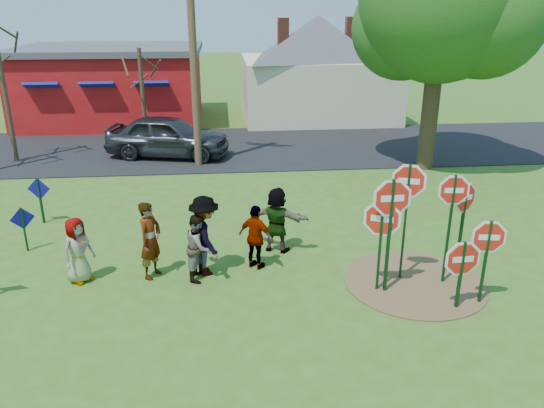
% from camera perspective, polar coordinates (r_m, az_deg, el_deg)
% --- Properties ---
extents(ground, '(120.00, 120.00, 0.00)m').
position_cam_1_polar(ground, '(12.84, -5.92, -7.19)').
color(ground, '#365E1B').
rests_on(ground, ground).
extents(road, '(120.00, 7.50, 0.04)m').
position_cam_1_polar(road, '(23.61, -5.85, 6.04)').
color(road, black).
rests_on(road, ground).
extents(dirt_patch, '(3.20, 3.20, 0.03)m').
position_cam_1_polar(dirt_patch, '(12.68, 15.05, -8.14)').
color(dirt_patch, brown).
rests_on(dirt_patch, ground).
extents(red_building, '(9.40, 7.69, 3.90)m').
position_cam_1_polar(red_building, '(30.16, -16.72, 12.28)').
color(red_building, '#9E0F11').
rests_on(red_building, ground).
extents(cream_house, '(9.40, 9.40, 6.50)m').
position_cam_1_polar(cream_house, '(29.97, 4.89, 14.86)').
color(cream_house, beige).
rests_on(cream_house, ground).
extents(stop_sign_a, '(1.02, 0.42, 2.26)m').
position_cam_1_polar(stop_sign_a, '(11.56, 11.70, -2.34)').
color(stop_sign_a, '#0E3617').
rests_on(stop_sign_a, ground).
extents(stop_sign_b, '(0.97, 0.37, 2.90)m').
position_cam_1_polar(stop_sign_b, '(11.98, 14.40, 1.19)').
color(stop_sign_b, '#0E3617').
rests_on(stop_sign_b, ground).
extents(stop_sign_c, '(0.92, 0.12, 2.70)m').
position_cam_1_polar(stop_sign_c, '(12.14, 18.81, -0.04)').
color(stop_sign_c, '#0E3617').
rests_on(stop_sign_c, ground).
extents(stop_sign_d, '(0.83, 0.48, 2.43)m').
position_cam_1_polar(stop_sign_d, '(12.57, 19.99, -0.26)').
color(stop_sign_d, '#0E3617').
rests_on(stop_sign_d, ground).
extents(stop_sign_e, '(1.04, 0.08, 1.66)m').
position_cam_1_polar(stop_sign_e, '(11.50, 19.77, -5.95)').
color(stop_sign_e, '#0E3617').
rests_on(stop_sign_e, ground).
extents(stop_sign_f, '(0.96, 0.16, 2.02)m').
position_cam_1_polar(stop_sign_f, '(11.73, 22.22, -3.87)').
color(stop_sign_f, '#0E3617').
rests_on(stop_sign_f, ground).
extents(stop_sign_g, '(1.13, 0.08, 2.77)m').
position_cam_1_polar(stop_sign_g, '(11.38, 12.69, -0.66)').
color(stop_sign_g, '#0E3617').
rests_on(stop_sign_g, ground).
extents(blue_diamond_c, '(0.54, 0.28, 1.20)m').
position_cam_1_polar(blue_diamond_c, '(14.86, -25.19, -1.97)').
color(blue_diamond_c, '#0E3617').
rests_on(blue_diamond_c, ground).
extents(blue_diamond_d, '(0.66, 0.12, 1.37)m').
position_cam_1_polar(blue_diamond_d, '(16.56, -23.71, 0.89)').
color(blue_diamond_d, '#0E3617').
rests_on(blue_diamond_d, ground).
extents(person_a, '(0.86, 0.90, 1.56)m').
position_cam_1_polar(person_a, '(12.78, -20.18, -4.68)').
color(person_a, '#424F94').
rests_on(person_a, ground).
extents(person_b, '(0.71, 0.80, 1.84)m').
position_cam_1_polar(person_b, '(12.46, -12.96, -3.82)').
color(person_b, '#27655E').
rests_on(person_b, ground).
extents(person_c, '(0.71, 0.85, 1.57)m').
position_cam_1_polar(person_c, '(12.27, -7.86, -4.55)').
color(person_c, brown).
rests_on(person_c, ground).
extents(person_d, '(1.12, 1.42, 1.92)m').
position_cam_1_polar(person_d, '(12.37, -7.23, -3.42)').
color(person_d, '#35363A').
rests_on(person_d, ground).
extents(person_e, '(0.98, 0.87, 1.60)m').
position_cam_1_polar(person_e, '(12.59, -1.73, -3.61)').
color(person_e, '#4D2F5B').
rests_on(person_e, ground).
extents(person_f, '(1.66, 1.12, 1.71)m').
position_cam_1_polar(person_f, '(13.43, 0.53, -1.71)').
color(person_f, '#204D2A').
rests_on(person_f, ground).
extents(suv, '(5.30, 3.06, 1.70)m').
position_cam_1_polar(suv, '(22.30, -11.12, 7.18)').
color(suv, '#2A2A2F').
rests_on(suv, road).
extents(utility_pole, '(2.12, 0.96, 9.15)m').
position_cam_1_polar(utility_pole, '(20.33, -8.56, 17.26)').
color(utility_pole, '#4C3823').
rests_on(utility_pole, ground).
extents(leafy_tree, '(6.35, 5.79, 9.02)m').
position_cam_1_polar(leafy_tree, '(20.68, 18.11, 19.33)').
color(leafy_tree, '#382819').
rests_on(leafy_tree, ground).
extents(bare_tree_east, '(1.80, 1.80, 4.20)m').
position_cam_1_polar(bare_tree_east, '(24.61, -13.85, 12.56)').
color(bare_tree_east, '#382819').
rests_on(bare_tree_east, ground).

